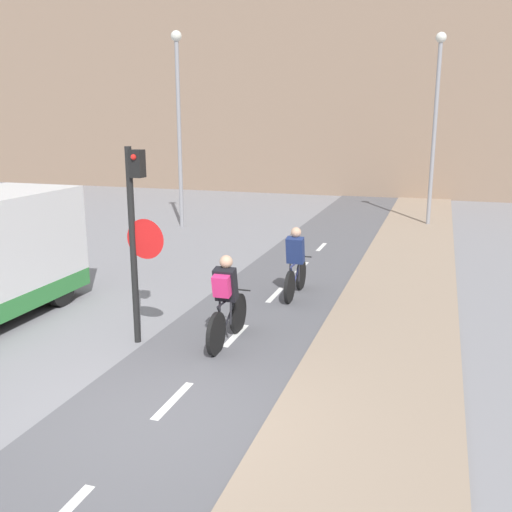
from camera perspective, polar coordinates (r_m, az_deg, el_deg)
ground_plane at (r=7.69m, az=-9.99°, el=-15.82°), size 120.00×120.00×0.00m
bike_lane at (r=7.69m, az=-9.98°, el=-15.74°), size 2.73×60.00×0.02m
sidewalk_strip at (r=6.99m, az=10.08°, el=-18.85°), size 2.40×60.00×0.05m
building_row_background at (r=30.94m, az=12.46°, el=17.63°), size 60.00×5.20×12.17m
traffic_light_pole at (r=9.55m, az=-11.89°, el=3.03°), size 0.67×0.25×3.32m
street_lamp_far at (r=20.19m, az=-7.76°, el=14.30°), size 0.36×0.36×6.59m
street_lamp_sidewalk at (r=21.21m, az=17.55°, el=13.75°), size 0.36×0.36×6.57m
cyclist_near at (r=9.62m, az=-2.99°, el=-4.75°), size 0.46×1.78×1.56m
cyclist_far at (r=12.21m, az=3.97°, el=-1.02°), size 0.46×1.70×1.53m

